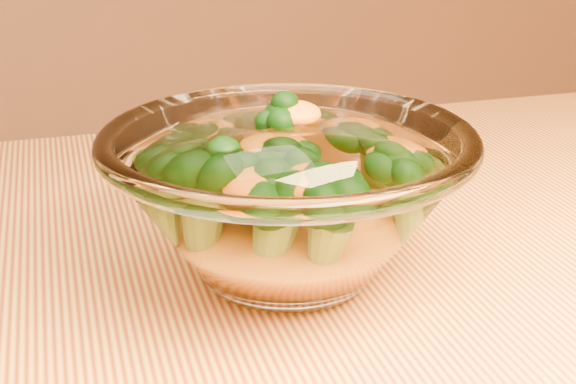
# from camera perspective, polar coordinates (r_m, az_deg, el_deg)

# --- Properties ---
(glass_bowl) EXTENTS (0.22, 0.22, 0.10)m
(glass_bowl) POSITION_cam_1_polar(r_m,az_deg,el_deg) (0.47, 0.00, -0.54)
(glass_bowl) COLOR white
(glass_bowl) RESTS_ON table
(cheese_sauce) EXTENTS (0.12, 0.12, 0.03)m
(cheese_sauce) POSITION_cam_1_polar(r_m,az_deg,el_deg) (0.48, 0.00, -2.80)
(cheese_sauce) COLOR orange
(cheese_sauce) RESTS_ON glass_bowl
(broccoli_heap) EXTENTS (0.15, 0.14, 0.07)m
(broccoli_heap) POSITION_cam_1_polar(r_m,az_deg,el_deg) (0.47, -1.03, 0.98)
(broccoli_heap) COLOR black
(broccoli_heap) RESTS_ON cheese_sauce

